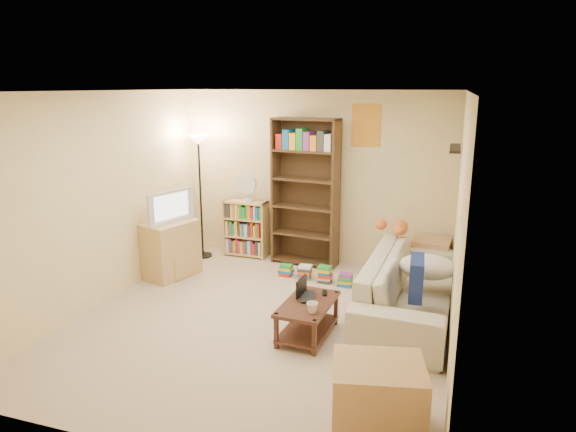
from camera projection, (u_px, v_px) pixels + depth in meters
The scene contains 19 objects.
room at pixel (261, 177), 5.36m from camera, with size 4.50×4.54×2.52m.
sofa at pixel (410, 287), 5.79m from camera, with size 1.02×2.40×0.69m, color #BEB19E.
navy_pillow at pixel (416, 278), 5.21m from camera, with size 0.45×0.14×0.41m, color navy.
cream_blanket at pixel (427, 267), 5.72m from camera, with size 0.64×0.45×0.27m, color beige.
tabby_cat at pixel (397, 227), 6.61m from camera, with size 0.54×0.21×0.19m.
coffee_table at pixel (308, 315), 5.34m from camera, with size 0.52×0.87×0.37m.
laptop at pixel (312, 297), 5.42m from camera, with size 0.28×0.37×0.03m, color black.
laptop_screen at pixel (301, 286), 5.44m from camera, with size 0.01×0.28×0.19m, color white.
mug at pixel (312, 308), 5.06m from camera, with size 0.15×0.15×0.11m, color silver.
tv_remote at pixel (325, 293), 5.53m from camera, with size 0.05×0.15×0.02m, color black.
tv_stand at pixel (170, 249), 7.02m from camera, with size 0.51×0.71×0.77m, color tan.
television at pixel (167, 206), 6.87m from camera, with size 0.33×0.76×0.44m, color black.
tall_bookshelf at pixel (305, 189), 7.32m from camera, with size 0.99×0.43×2.12m.
short_bookshelf at pixel (246, 229), 7.85m from camera, with size 0.68×0.29×0.86m.
desk_fan at pixel (247, 187), 7.63m from camera, with size 0.31×0.17×0.43m.
floor_lamp at pixel (199, 161), 7.56m from camera, with size 0.31×0.31×1.86m.
side_table at pixel (431, 259), 6.95m from camera, with size 0.48×0.48×0.55m, color tan.
end_cabinet at pixel (378, 398), 3.84m from camera, with size 0.67×0.56×0.56m, color tan.
book_stacks at pixel (316, 274), 6.89m from camera, with size 1.06×0.28×0.23m.
Camera 1 is at (1.90, -4.95, 2.55)m, focal length 32.00 mm.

